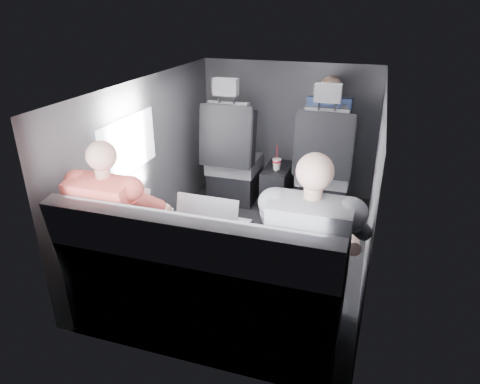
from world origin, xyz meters
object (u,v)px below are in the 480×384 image
(front_seat_right, at_px, (323,174))
(passenger_rear_right, at_px, (311,254))
(passenger_rear_left, at_px, (122,226))
(soda_cup, at_px, (277,164))
(center_console, at_px, (277,186))
(laptop_silver, at_px, (213,223))
(laptop_white, at_px, (134,210))
(passenger_front_right, at_px, (327,130))
(rear_bench, at_px, (202,293))
(front_seat_left, at_px, (233,164))
(laptop_black, at_px, (310,235))

(front_seat_right, xyz_separation_m, passenger_rear_right, (0.16, -1.81, 0.24))
(passenger_rear_left, bearing_deg, soda_cup, 72.14)
(center_console, bearing_deg, passenger_rear_left, -106.99)
(laptop_silver, bearing_deg, passenger_rear_right, -14.96)
(laptop_white, bearing_deg, passenger_front_right, 62.06)
(rear_bench, xyz_separation_m, laptop_silver, (-0.02, 0.26, 0.33))
(laptop_silver, bearing_deg, front_seat_left, 104.63)
(passenger_rear_left, bearing_deg, laptop_white, 94.27)
(front_seat_right, distance_m, passenger_rear_left, 2.08)
(laptop_black, bearing_deg, passenger_rear_left, -169.18)
(soda_cup, distance_m, passenger_rear_left, 1.86)
(rear_bench, relative_size, laptop_black, 5.03)
(soda_cup, distance_m, passenger_rear_right, 1.88)
(front_seat_right, xyz_separation_m, rear_bench, (-0.45, -1.90, -0.09))
(center_console, distance_m, passenger_rear_left, 1.97)
(passenger_front_right, bearing_deg, laptop_black, -85.51)
(front_seat_right, distance_m, passenger_front_right, 0.44)
(rear_bench, bearing_deg, passenger_front_right, 78.91)
(laptop_white, height_order, passenger_rear_left, passenger_rear_left)
(rear_bench, distance_m, passenger_rear_right, 0.70)
(laptop_black, relative_size, passenger_rear_left, 0.27)
(passenger_rear_right, bearing_deg, front_seat_left, 120.33)
(center_console, xyz_separation_m, laptop_white, (-0.58, -1.67, 0.44))
(rear_bench, relative_size, passenger_rear_left, 1.34)
(soda_cup, relative_size, laptop_white, 0.65)
(laptop_black, bearing_deg, rear_bench, -151.22)
(rear_bench, xyz_separation_m, laptop_white, (-0.58, 0.27, 0.33))
(front_seat_left, distance_m, center_console, 0.49)
(front_seat_right, relative_size, soda_cup, 5.06)
(passenger_rear_right, bearing_deg, passenger_rear_left, 179.96)
(passenger_rear_left, xyz_separation_m, passenger_front_right, (0.99, 2.06, 0.14))
(front_seat_right, height_order, laptop_white, front_seat_right)
(rear_bench, height_order, laptop_white, rear_bench)
(laptop_black, bearing_deg, front_seat_left, 122.64)
(front_seat_right, distance_m, laptop_black, 1.61)
(soda_cup, relative_size, passenger_front_right, 0.30)
(front_seat_left, xyz_separation_m, laptop_black, (1.02, -1.59, 0.23))
(front_seat_right, height_order, laptop_silver, front_seat_right)
(laptop_black, bearing_deg, passenger_rear_right, -79.87)
(front_seat_left, xyz_separation_m, rear_bench, (0.45, -1.90, -0.09))
(front_seat_left, relative_size, rear_bench, 0.79)
(center_console, height_order, laptop_black, laptop_black)
(soda_cup, distance_m, laptop_silver, 1.61)
(passenger_rear_left, bearing_deg, laptop_black, 10.82)
(passenger_front_right, bearing_deg, laptop_white, -117.94)
(soda_cup, bearing_deg, rear_bench, -90.19)
(laptop_silver, xyz_separation_m, laptop_black, (0.59, 0.05, -0.01))
(passenger_front_right, bearing_deg, laptop_silver, -103.22)
(laptop_black, bearing_deg, passenger_front_right, 94.49)
(center_console, relative_size, laptop_black, 1.51)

